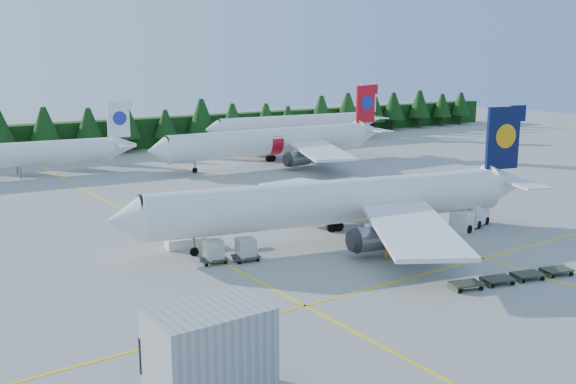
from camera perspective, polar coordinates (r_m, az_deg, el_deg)
ground at (r=60.56m, az=8.93°, el=-5.43°), size 320.00×320.00×0.00m
taxi_stripe_a at (r=69.31m, az=-11.28°, el=-3.32°), size 0.25×120.00×0.01m
taxi_stripe_b at (r=79.07m, az=2.11°, el=-1.23°), size 0.25×120.00×0.01m
taxi_stripe_cross at (r=56.59m, az=13.13°, el=-6.83°), size 80.00×0.25×0.01m
treeline_hedge at (r=130.88m, az=-16.62°, el=4.76°), size 220.00×4.00×6.00m
terminal_building at (r=34.58m, az=-6.96°, el=-14.26°), size 6.00×4.00×5.20m
airliner_navy at (r=63.06m, az=3.46°, el=-1.02°), size 43.13×35.08×12.74m
airliner_red at (r=109.17m, az=-1.81°, el=4.44°), size 44.78×36.84×13.02m
airliner_far_right at (r=139.44m, az=0.23°, el=6.01°), size 42.39×7.79×12.33m
airstairs at (r=62.77m, az=-9.19°, el=-4.13°), size 3.99×5.42×3.34m
service_truck at (r=71.54m, az=15.85°, el=-1.94°), size 6.08×3.59×2.77m
dolly_train at (r=55.48m, az=19.35°, el=-7.08°), size 11.70×4.22×0.14m
uld_pair at (r=57.34m, az=-5.21°, el=-5.10°), size 5.24×3.14×1.73m
crew_a at (r=58.35m, az=8.76°, el=-5.28°), size 0.68×0.62×1.56m
crew_b at (r=64.55m, az=11.24°, el=-3.62°), size 0.91×0.73×1.77m
crew_c at (r=74.27m, az=14.48°, el=-1.73°), size 0.67×0.85×1.83m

